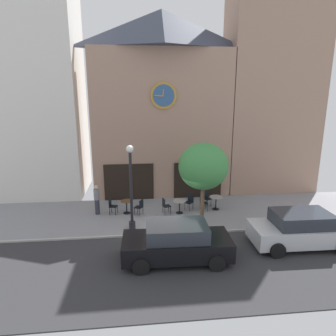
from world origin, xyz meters
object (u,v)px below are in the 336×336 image
object	(u,v)px
cafe_chair_outer	(190,201)
cafe_chair_facing_street	(112,205)
cafe_table_near_door	(127,205)
pedestrian_grey	(97,199)
cafe_table_near_curb	(216,200)
parked_car_black	(177,242)
cafe_chair_corner	(203,202)
cafe_chair_near_tree	(206,197)
cafe_chair_mid_row	(140,206)
cafe_chair_near_lamp	(165,205)
street_tree	(203,167)
street_lamp	(131,188)
cafe_table_leftmost	(179,204)
parked_car_silver	(301,229)

from	to	relation	value
cafe_chair_outer	cafe_chair_facing_street	xyz separation A→B (m)	(-4.42, -0.21, 0.00)
cafe_table_near_door	pedestrian_grey	distance (m)	1.65
cafe_table_near_curb	parked_car_black	xyz separation A→B (m)	(-2.97, -5.09, 0.20)
cafe_chair_corner	parked_car_black	world-z (taller)	parked_car_black
cafe_chair_near_tree	parked_car_black	world-z (taller)	parked_car_black
parked_car_black	cafe_chair_facing_street	bearing A→B (deg)	120.40
cafe_chair_near_tree	pedestrian_grey	xyz separation A→B (m)	(-6.32, -0.64, 0.33)
cafe_chair_mid_row	cafe_chair_corner	size ratio (longest dim) A/B	1.00
parked_car_black	cafe_chair_near_lamp	bearing A→B (deg)	89.96
street_tree	street_lamp	bearing A→B (deg)	-176.94
cafe_chair_outer	street_tree	bearing A→B (deg)	-82.13
cafe_chair_facing_street	parked_car_black	distance (m)	5.84
cafe_table_near_curb	parked_car_black	size ratio (longest dim) A/B	0.18
street_lamp	cafe_table_near_curb	size ratio (longest dim) A/B	5.47
cafe_table_leftmost	cafe_chair_corner	size ratio (longest dim) A/B	0.82
cafe_table_near_door	cafe_chair_mid_row	xyz separation A→B (m)	(0.74, -0.35, 0.02)
street_lamp	parked_car_black	xyz separation A→B (m)	(1.81, -3.05, -1.37)
cafe_table_near_curb	cafe_chair_outer	world-z (taller)	cafe_chair_outer
cafe_chair_mid_row	cafe_chair_corner	xyz separation A→B (m)	(3.56, 0.28, 0.00)
street_lamp	pedestrian_grey	xyz separation A→B (m)	(-1.94, 2.06, -1.27)
cafe_table_near_door	cafe_chair_near_tree	xyz separation A→B (m)	(4.71, 0.71, 0.02)
cafe_chair_outer	cafe_chair_near_lamp	distance (m)	1.55
street_lamp	parked_car_silver	world-z (taller)	street_lamp
cafe_table_leftmost	cafe_chair_mid_row	world-z (taller)	cafe_chair_mid_row
cafe_table_near_curb	parked_car_black	bearing A→B (deg)	-120.31
cafe_chair_near_tree	cafe_chair_near_lamp	distance (m)	2.75
street_tree	cafe_chair_facing_street	world-z (taller)	street_tree
cafe_table_leftmost	cafe_chair_corner	distance (m)	1.38
cafe_table_near_door	cafe_chair_facing_street	xyz separation A→B (m)	(-0.81, -0.01, 0.02)
cafe_table_leftmost	street_tree	bearing A→B (deg)	-58.07
pedestrian_grey	parked_car_silver	xyz separation A→B (m)	(9.30, -4.51, -0.10)
cafe_chair_mid_row	pedestrian_grey	distance (m)	2.41
cafe_table_near_door	cafe_chair_facing_street	bearing A→B (deg)	-179.23
cafe_chair_mid_row	parked_car_black	bearing A→B (deg)	-73.33
cafe_chair_near_tree	cafe_chair_mid_row	bearing A→B (deg)	-165.06
cafe_chair_facing_street	street_lamp	bearing A→B (deg)	-60.11
street_lamp	cafe_table_leftmost	distance (m)	3.51
cafe_chair_facing_street	parked_car_black	size ratio (longest dim) A/B	0.21
parked_car_silver	cafe_chair_near_tree	bearing A→B (deg)	120.02
cafe_table_leftmost	parked_car_black	world-z (taller)	parked_car_black
cafe_table_leftmost	cafe_chair_near_lamp	world-z (taller)	cafe_chair_near_lamp
cafe_table_leftmost	cafe_chair_facing_street	distance (m)	3.76
pedestrian_grey	parked_car_silver	world-z (taller)	pedestrian_grey
street_lamp	parked_car_black	distance (m)	3.80
cafe_chair_mid_row	parked_car_black	xyz separation A→B (m)	(1.41, -4.69, 0.23)
cafe_table_leftmost	cafe_table_near_curb	xyz separation A→B (m)	(2.18, 0.33, 0.03)
cafe_table_leftmost	cafe_chair_near_tree	bearing A→B (deg)	29.38
cafe_table_near_curb	pedestrian_grey	xyz separation A→B (m)	(-6.73, 0.02, 0.30)
cafe_table_near_curb	cafe_chair_corner	world-z (taller)	cafe_chair_corner
cafe_chair_near_tree	pedestrian_grey	world-z (taller)	pedestrian_grey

